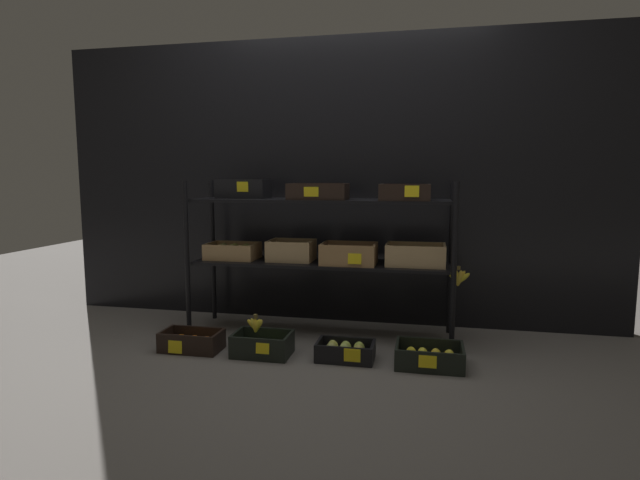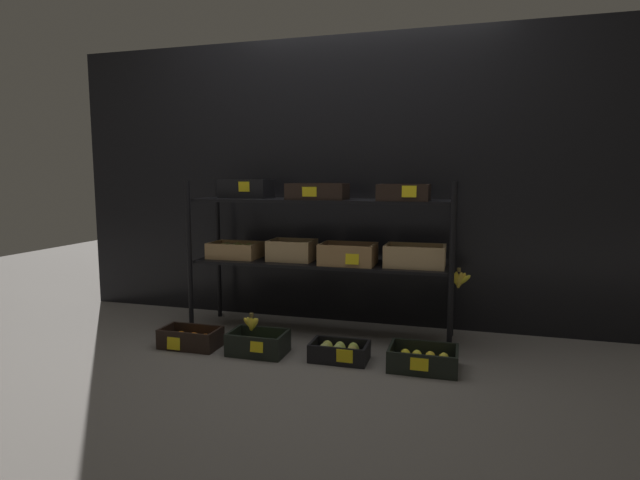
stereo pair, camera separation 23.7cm
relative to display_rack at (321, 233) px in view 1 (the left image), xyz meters
The scene contains 8 objects.
ground_plane 0.69m from the display_rack, 143.91° to the left, with size 10.00×10.00×0.00m, color #605B56.
storefront_wall 0.53m from the display_rack, 91.54° to the left, with size 4.11×0.12×2.04m, color black.
display_rack is the anchor object (origin of this frame).
crate_ground_orange 1.07m from the display_rack, 146.49° to the right, with size 0.37×0.21×0.12m.
crate_ground_apple_green 0.83m from the display_rack, 119.57° to the right, with size 0.34×0.23×0.14m.
crate_ground_pear 0.81m from the display_rack, 62.07° to the right, with size 0.33×0.21×0.11m.
crate_ground_lemon 1.05m from the display_rack, 31.79° to the right, with size 0.38×0.27×0.12m.
banana_bunch_loose 0.75m from the display_rack, 122.90° to the right, with size 0.12×0.04×0.11m.
Camera 1 is at (0.69, -3.25, 1.06)m, focal length 28.37 mm.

